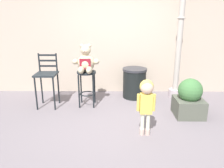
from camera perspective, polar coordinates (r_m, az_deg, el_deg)
The scene contains 9 objects.
ground_plane at distance 3.87m, azimuth 0.61°, elevation -11.03°, with size 24.00×24.00×0.00m, color slate.
building_wall at distance 5.47m, azimuth 0.68°, elevation 18.58°, with size 6.27×0.30×3.94m, color #B7A592.
bar_stool_with_teddy at distance 4.61m, azimuth -6.61°, elevation 0.70°, with size 0.39×0.39×0.75m.
teddy_bear at distance 4.48m, azimuth -6.83°, elevation 5.74°, with size 0.55×0.49×0.57m.
child_walking at distance 3.40m, azimuth 8.94°, elevation -3.07°, with size 0.29×0.23×0.92m.
trash_bin at distance 5.14m, azimuth 5.84°, elevation 0.31°, with size 0.56×0.56×0.70m.
lamppost at distance 5.20m, azimuth 17.07°, elevation 10.14°, with size 0.30×0.30×3.14m.
bar_chair_empty at distance 4.71m, azimuth -16.63°, elevation 1.88°, with size 0.43×0.43×1.11m.
planter_with_shrub at distance 4.40m, azimuth 19.48°, elevation -3.72°, with size 0.53×0.53×0.73m.
Camera 1 is at (-0.01, -3.42, 1.82)m, focal length 35.11 mm.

